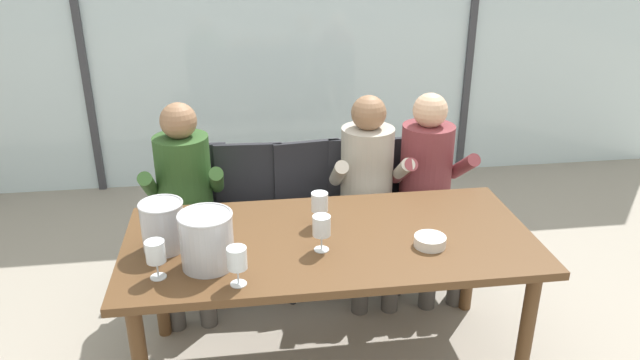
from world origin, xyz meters
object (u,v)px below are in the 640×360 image
chair_right_of_center (362,200)px  wine_glass_center_pour (156,253)px  ice_bucket_secondary (207,239)px  person_olive_shirt (184,193)px  wine_glass_near_bucket (237,260)px  wine_glass_by_left_taster (320,203)px  dining_table (330,251)px  person_maroon_top (430,179)px  tasting_bowl (430,241)px  wine_glass_by_right_taster (322,227)px  chair_near_window_right (417,197)px  chair_near_curtain (195,207)px  chair_center (311,203)px  ice_bucket_primary (163,225)px  chair_left_of_center (250,206)px  person_beige_jumper (369,182)px

chair_right_of_center → wine_glass_center_pour: bearing=-130.4°
ice_bucket_secondary → wine_glass_center_pour: bearing=-161.9°
person_olive_shirt → wine_glass_near_bucket: 1.13m
wine_glass_near_bucket → wine_glass_center_pour: same height
wine_glass_by_left_taster → dining_table: bearing=-76.5°
person_maroon_top → tasting_bowl: (-0.28, -0.88, 0.07)m
wine_glass_by_right_taster → chair_near_window_right: bearing=51.8°
dining_table → person_maroon_top: bearing=44.9°
chair_right_of_center → wine_glass_by_left_taster: size_ratio=5.14×
person_olive_shirt → wine_glass_center_pour: (-0.04, -0.98, 0.17)m
chair_near_curtain → wine_glass_near_bucket: size_ratio=5.14×
chair_near_window_right → wine_glass_by_right_taster: size_ratio=5.14×
chair_center → ice_bucket_primary: (-0.79, -0.85, 0.34)m
chair_near_window_right → person_maroon_top: 0.21m
wine_glass_center_pour → chair_near_curtain: bearing=86.2°
chair_left_of_center → wine_glass_near_bucket: (-0.07, -1.21, 0.34)m
chair_near_window_right → wine_glass_center_pour: 1.87m
person_maroon_top → wine_glass_near_bucket: bearing=-140.1°
tasting_bowl → wine_glass_by_left_taster: (-0.48, 0.28, 0.09)m
chair_near_window_right → wine_glass_center_pour: size_ratio=5.14×
person_beige_jumper → chair_center: bearing=162.4°
chair_near_curtain → person_beige_jumper: 1.08m
chair_center → person_beige_jumper: bearing=-26.6°
chair_near_window_right → ice_bucket_primary: 1.73m
chair_center → wine_glass_by_left_taster: 0.80m
chair_right_of_center → wine_glass_near_bucket: size_ratio=5.14×
ice_bucket_primary → ice_bucket_secondary: ice_bucket_secondary is taller
chair_center → ice_bucket_secondary: bearing=-126.4°
chair_near_window_right → person_beige_jumper: person_beige_jumper is taller
person_olive_shirt → wine_glass_near_bucket: person_olive_shirt is taller
chair_left_of_center → wine_glass_near_bucket: 1.26m
person_maroon_top → person_olive_shirt: bearing=177.3°
person_beige_jumper → wine_glass_by_right_taster: (-0.41, -0.85, 0.17)m
chair_right_of_center → chair_left_of_center: bearing=-175.8°
chair_right_of_center → person_beige_jumper: 0.21m
chair_near_curtain → person_beige_jumper: (1.06, -0.17, 0.17)m
chair_right_of_center → ice_bucket_primary: (-1.11, -0.84, 0.34)m
chair_center → person_maroon_top: bearing=-16.3°
dining_table → wine_glass_center_pour: wine_glass_center_pour is taller
ice_bucket_primary → chair_left_of_center: bearing=64.5°
ice_bucket_primary → wine_glass_near_bucket: ice_bucket_primary is taller
chair_near_curtain → wine_glass_by_right_taster: size_ratio=5.14×
person_beige_jumper → ice_bucket_primary: person_beige_jumper is taller
chair_left_of_center → wine_glass_by_left_taster: wine_glass_by_left_taster is taller
wine_glass_by_left_taster → tasting_bowl: bearing=-30.5°
chair_center → ice_bucket_primary: ice_bucket_primary is taller
chair_near_window_right → tasting_bowl: chair_near_window_right is taller
chair_right_of_center → chair_near_window_right: same height
chair_right_of_center → person_maroon_top: 0.45m
dining_table → wine_glass_by_left_taster: bearing=103.5°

